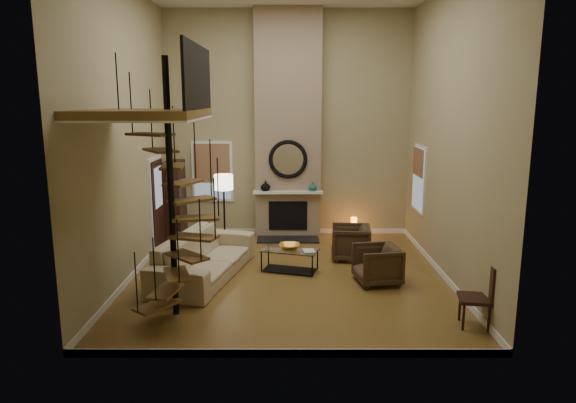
{
  "coord_description": "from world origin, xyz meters",
  "views": [
    {
      "loc": [
        0.0,
        -9.62,
        3.41
      ],
      "look_at": [
        0.0,
        0.4,
        1.4
      ],
      "focal_mm": 32.31,
      "sensor_mm": 36.0,
      "label": 1
    }
  ],
  "objects_px": {
    "hutch": "(175,200)",
    "coffee_table": "(290,258)",
    "floor_lamp": "(224,188)",
    "accent_lamp": "(354,228)",
    "side_chair": "(481,294)",
    "sofa": "(204,257)",
    "armchair_far": "(381,264)",
    "armchair_near": "(354,243)"
  },
  "relations": [
    {
      "from": "armchair_near",
      "to": "coffee_table",
      "type": "bearing_deg",
      "value": -53.94
    },
    {
      "from": "sofa",
      "to": "accent_lamp",
      "type": "height_order",
      "value": "sofa"
    },
    {
      "from": "floor_lamp",
      "to": "accent_lamp",
      "type": "xyz_separation_m",
      "value": [
        3.08,
        0.94,
        -1.16
      ]
    },
    {
      "from": "side_chair",
      "to": "accent_lamp",
      "type": "bearing_deg",
      "value": 104.17
    },
    {
      "from": "sofa",
      "to": "armchair_near",
      "type": "relative_size",
      "value": 3.54
    },
    {
      "from": "hutch",
      "to": "side_chair",
      "type": "xyz_separation_m",
      "value": [
        5.68,
        -5.1,
        -0.42
      ]
    },
    {
      "from": "armchair_near",
      "to": "floor_lamp",
      "type": "xyz_separation_m",
      "value": [
        -2.87,
        0.76,
        1.06
      ]
    },
    {
      "from": "coffee_table",
      "to": "accent_lamp",
      "type": "height_order",
      "value": "accent_lamp"
    },
    {
      "from": "hutch",
      "to": "coffee_table",
      "type": "xyz_separation_m",
      "value": [
        2.81,
        -2.55,
        -0.67
      ]
    },
    {
      "from": "hutch",
      "to": "sofa",
      "type": "bearing_deg",
      "value": -67.88
    },
    {
      "from": "armchair_near",
      "to": "floor_lamp",
      "type": "relative_size",
      "value": 0.47
    },
    {
      "from": "sofa",
      "to": "coffee_table",
      "type": "xyz_separation_m",
      "value": [
        1.66,
        0.29,
        -0.11
      ]
    },
    {
      "from": "hutch",
      "to": "armchair_far",
      "type": "distance_m",
      "value": 5.56
    },
    {
      "from": "sofa",
      "to": "accent_lamp",
      "type": "bearing_deg",
      "value": -36.09
    },
    {
      "from": "armchair_far",
      "to": "coffee_table",
      "type": "xyz_separation_m",
      "value": [
        -1.7,
        0.65,
        -0.07
      ]
    },
    {
      "from": "armchair_far",
      "to": "accent_lamp",
      "type": "xyz_separation_m",
      "value": [
        -0.11,
        3.18,
        -0.1
      ]
    },
    {
      "from": "coffee_table",
      "to": "side_chair",
      "type": "bearing_deg",
      "value": -41.61
    },
    {
      "from": "armchair_near",
      "to": "coffee_table",
      "type": "relative_size",
      "value": 0.67
    },
    {
      "from": "hutch",
      "to": "armchair_far",
      "type": "xyz_separation_m",
      "value": [
        4.51,
        -3.2,
        -0.6
      ]
    },
    {
      "from": "floor_lamp",
      "to": "accent_lamp",
      "type": "distance_m",
      "value": 3.42
    },
    {
      "from": "coffee_table",
      "to": "floor_lamp",
      "type": "bearing_deg",
      "value": 132.98
    },
    {
      "from": "hutch",
      "to": "sofa",
      "type": "relative_size",
      "value": 0.65
    },
    {
      "from": "coffee_table",
      "to": "side_chair",
      "type": "distance_m",
      "value": 3.85
    },
    {
      "from": "hutch",
      "to": "floor_lamp",
      "type": "height_order",
      "value": "hutch"
    },
    {
      "from": "coffee_table",
      "to": "floor_lamp",
      "type": "distance_m",
      "value": 2.45
    },
    {
      "from": "coffee_table",
      "to": "side_chair",
      "type": "xyz_separation_m",
      "value": [
        2.88,
        -2.55,
        0.24
      ]
    },
    {
      "from": "accent_lamp",
      "to": "hutch",
      "type": "bearing_deg",
      "value": 179.76
    },
    {
      "from": "armchair_near",
      "to": "armchair_far",
      "type": "bearing_deg",
      "value": 17.27
    },
    {
      "from": "floor_lamp",
      "to": "side_chair",
      "type": "bearing_deg",
      "value": -43.56
    },
    {
      "from": "armchair_near",
      "to": "accent_lamp",
      "type": "height_order",
      "value": "armchair_near"
    },
    {
      "from": "sofa",
      "to": "armchair_far",
      "type": "relative_size",
      "value": 3.65
    },
    {
      "from": "coffee_table",
      "to": "floor_lamp",
      "type": "xyz_separation_m",
      "value": [
        -1.48,
        1.59,
        1.13
      ]
    },
    {
      "from": "accent_lamp",
      "to": "side_chair",
      "type": "height_order",
      "value": "side_chair"
    },
    {
      "from": "floor_lamp",
      "to": "accent_lamp",
      "type": "bearing_deg",
      "value": 16.92
    },
    {
      "from": "coffee_table",
      "to": "sofa",
      "type": "bearing_deg",
      "value": -170.12
    },
    {
      "from": "floor_lamp",
      "to": "armchair_near",
      "type": "bearing_deg",
      "value": -14.88
    },
    {
      "from": "hutch",
      "to": "side_chair",
      "type": "bearing_deg",
      "value": -41.9
    },
    {
      "from": "sofa",
      "to": "armchair_far",
      "type": "distance_m",
      "value": 3.38
    },
    {
      "from": "sofa",
      "to": "accent_lamp",
      "type": "relative_size",
      "value": 5.49
    },
    {
      "from": "armchair_near",
      "to": "side_chair",
      "type": "xyz_separation_m",
      "value": [
        1.49,
        -3.38,
        0.17
      ]
    },
    {
      "from": "accent_lamp",
      "to": "armchair_near",
      "type": "bearing_deg",
      "value": -96.81
    },
    {
      "from": "armchair_far",
      "to": "sofa",
      "type": "bearing_deg",
      "value": -105.47
    }
  ]
}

